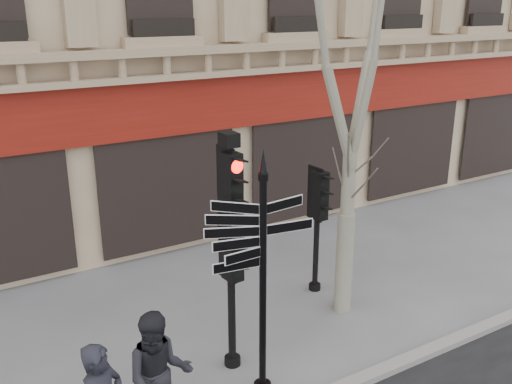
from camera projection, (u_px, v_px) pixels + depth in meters
ground at (281, 352)px, 10.08m from camera, size 80.00×80.00×0.00m
fingerpost at (263, 237)px, 8.20m from camera, size 2.11×2.11×3.97m
traffic_signal_main at (230, 226)px, 8.92m from camera, size 0.48×0.37×4.04m
traffic_signal_secondary at (318, 208)px, 11.67m from camera, size 0.46×0.34×2.65m
plane_tree at (357, 20)px, 9.69m from camera, size 2.99×2.99×7.95m
pedestrian_b at (159, 377)px, 7.85m from camera, size 1.12×0.98×1.95m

